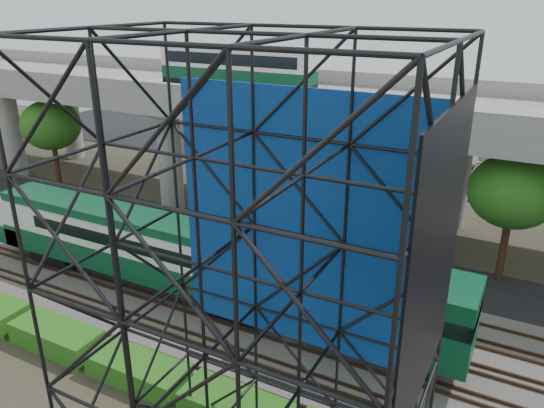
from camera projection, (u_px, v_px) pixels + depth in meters
The scene contains 13 objects.
ground at pixel (180, 324), 27.29m from camera, with size 140.00×140.00×0.00m, color #474233.
ballast_bed at pixel (202, 303), 28.90m from camera, with size 90.00×12.00×0.20m, color slate.
service_road at pixel (274, 244), 35.93m from camera, with size 90.00×5.00×0.08m, color black.
parking_lot at pixel (377, 157), 55.31m from camera, with size 90.00×18.00×0.08m, color black.
harbor_water at pixel (425, 118), 73.45m from camera, with size 140.00×40.00×0.03m, color #3F5967.
rail_tracks at pixel (202, 301), 28.84m from camera, with size 90.00×9.52×0.16m.
commuter_train at pixel (169, 250), 28.76m from camera, with size 29.30×3.06×4.30m.
overpass at pixel (304, 109), 37.66m from camera, with size 80.00×12.00×12.40m.
scaffold_tower at pixel (249, 328), 14.16m from camera, with size 9.36×6.36×15.00m.
hedge_strip at pixel (138, 369), 23.11m from camera, with size 34.60×1.80×1.20m.
trees at pixel (254, 138), 40.59m from camera, with size 40.94×16.94×7.69m.
suv at pixel (201, 220), 38.01m from camera, with size 2.18×4.72×1.31m, color black.
parked_cars at pixel (388, 153), 54.34m from camera, with size 33.96×9.71×1.31m.
Camera 1 is at (14.92, -18.30, 15.75)m, focal length 35.00 mm.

